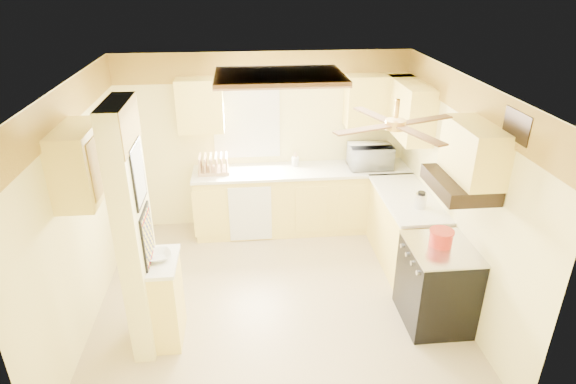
{
  "coord_description": "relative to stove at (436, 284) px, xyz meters",
  "views": [
    {
      "loc": [
        -0.3,
        -4.56,
        3.51
      ],
      "look_at": [
        0.18,
        0.35,
        1.18
      ],
      "focal_mm": 30.0,
      "sensor_mm": 36.0,
      "label": 1
    }
  ],
  "objects": [
    {
      "name": "floor",
      "position": [
        -1.67,
        0.55,
        -0.46
      ],
      "size": [
        4.0,
        4.0,
        0.0
      ],
      "primitive_type": "plane",
      "color": "tan",
      "rests_on": "ground"
    },
    {
      "name": "ceiling",
      "position": [
        -1.67,
        0.55,
        2.04
      ],
      "size": [
        4.0,
        4.0,
        0.0
      ],
      "primitive_type": "plane",
      "rotation": [
        3.14,
        0.0,
        0.0
      ],
      "color": "white",
      "rests_on": "wall_back"
    },
    {
      "name": "wall_back",
      "position": [
        -1.67,
        2.45,
        0.79
      ],
      "size": [
        4.0,
        0.0,
        4.0
      ],
      "primitive_type": "plane",
      "rotation": [
        1.57,
        0.0,
        0.0
      ],
      "color": "#FFF09B",
      "rests_on": "floor"
    },
    {
      "name": "wall_front",
      "position": [
        -1.67,
        -1.35,
        0.79
      ],
      "size": [
        4.0,
        0.0,
        4.0
      ],
      "primitive_type": "plane",
      "rotation": [
        -1.57,
        0.0,
        0.0
      ],
      "color": "#FFF09B",
      "rests_on": "floor"
    },
    {
      "name": "wall_left",
      "position": [
        -3.67,
        0.55,
        0.79
      ],
      "size": [
        0.0,
        3.8,
        3.8
      ],
      "primitive_type": "plane",
      "rotation": [
        1.57,
        0.0,
        1.57
      ],
      "color": "#FFF09B",
      "rests_on": "floor"
    },
    {
      "name": "wall_right",
      "position": [
        0.33,
        0.55,
        0.79
      ],
      "size": [
        0.0,
        3.8,
        3.8
      ],
      "primitive_type": "plane",
      "rotation": [
        1.57,
        0.0,
        -1.57
      ],
      "color": "#FFF09B",
      "rests_on": "floor"
    },
    {
      "name": "wallpaper_border",
      "position": [
        -1.67,
        2.43,
        1.84
      ],
      "size": [
        4.0,
        0.02,
        0.4
      ],
      "primitive_type": "cube",
      "color": "gold",
      "rests_on": "wall_back"
    },
    {
      "name": "partition_column",
      "position": [
        -3.02,
        0.0,
        0.79
      ],
      "size": [
        0.2,
        0.7,
        2.5
      ],
      "primitive_type": "cube",
      "color": "#FFF09B",
      "rests_on": "floor"
    },
    {
      "name": "partition_ledge",
      "position": [
        -2.8,
        0.0,
        -0.01
      ],
      "size": [
        0.25,
        0.55,
        0.9
      ],
      "primitive_type": "cube",
      "color": "#FFE16F",
      "rests_on": "floor"
    },
    {
      "name": "ledge_top",
      "position": [
        -2.8,
        0.0,
        0.46
      ],
      "size": [
        0.28,
        0.58,
        0.04
      ],
      "primitive_type": "cube",
      "color": "white",
      "rests_on": "partition_ledge"
    },
    {
      "name": "lower_cabinets_back",
      "position": [
        -1.17,
        2.15,
        -0.01
      ],
      "size": [
        3.0,
        0.6,
        0.9
      ],
      "primitive_type": "cube",
      "color": "#FFE16F",
      "rests_on": "floor"
    },
    {
      "name": "lower_cabinets_right",
      "position": [
        0.03,
        1.15,
        -0.01
      ],
      "size": [
        0.6,
        1.4,
        0.9
      ],
      "primitive_type": "cube",
      "color": "#FFE16F",
      "rests_on": "floor"
    },
    {
      "name": "countertop_back",
      "position": [
        -1.17,
        2.14,
        0.46
      ],
      "size": [
        3.04,
        0.64,
        0.04
      ],
      "primitive_type": "cube",
      "color": "white",
      "rests_on": "lower_cabinets_back"
    },
    {
      "name": "countertop_right",
      "position": [
        0.02,
        1.15,
        0.46
      ],
      "size": [
        0.64,
        1.44,
        0.04
      ],
      "primitive_type": "cube",
      "color": "white",
      "rests_on": "lower_cabinets_right"
    },
    {
      "name": "dishwasher_panel",
      "position": [
        -1.92,
        1.84,
        -0.03
      ],
      "size": [
        0.58,
        0.02,
        0.8
      ],
      "primitive_type": "cube",
      "color": "white",
      "rests_on": "lower_cabinets_back"
    },
    {
      "name": "window",
      "position": [
        -1.92,
        2.44,
        1.09
      ],
      "size": [
        0.92,
        0.02,
        1.02
      ],
      "color": "white",
      "rests_on": "wall_back"
    },
    {
      "name": "upper_cab_back_left",
      "position": [
        -2.52,
        2.27,
        1.39
      ],
      "size": [
        0.6,
        0.35,
        0.7
      ],
      "primitive_type": "cube",
      "color": "#FFE16F",
      "rests_on": "wall_back"
    },
    {
      "name": "upper_cab_back_right",
      "position": [
        -0.12,
        2.27,
        1.39
      ],
      "size": [
        0.9,
        0.35,
        0.7
      ],
      "primitive_type": "cube",
      "color": "#FFE16F",
      "rests_on": "wall_back"
    },
    {
      "name": "upper_cab_right",
      "position": [
        0.16,
        1.8,
        1.39
      ],
      "size": [
        0.35,
        1.0,
        0.7
      ],
      "primitive_type": "cube",
      "color": "#FFE16F",
      "rests_on": "wall_right"
    },
    {
      "name": "upper_cab_left_wall",
      "position": [
        -3.49,
        0.3,
        1.39
      ],
      "size": [
        0.35,
        0.75,
        0.7
      ],
      "primitive_type": "cube",
      "color": "#FFE16F",
      "rests_on": "wall_left"
    },
    {
      "name": "upper_cab_over_stove",
      "position": [
        0.16,
        0.0,
        1.49
      ],
      "size": [
        0.35,
        0.76,
        0.52
      ],
      "primitive_type": "cube",
      "color": "#FFE16F",
      "rests_on": "wall_right"
    },
    {
      "name": "stove",
      "position": [
        0.0,
        0.0,
        0.0
      ],
      "size": [
        0.68,
        0.77,
        0.92
      ],
      "color": "black",
      "rests_on": "floor"
    },
    {
      "name": "range_hood",
      "position": [
        0.07,
        0.0,
        1.16
      ],
      "size": [
        0.5,
        0.76,
        0.14
      ],
      "primitive_type": "cube",
      "color": "black",
      "rests_on": "upper_cab_over_stove"
    },
    {
      "name": "poster_menu",
      "position": [
        -2.91,
        0.0,
        1.39
      ],
      "size": [
        0.02,
        0.42,
        0.57
      ],
      "color": "black",
      "rests_on": "partition_column"
    },
    {
      "name": "poster_nashville",
      "position": [
        -2.91,
        0.0,
        0.74
      ],
      "size": [
        0.02,
        0.42,
        0.57
      ],
      "color": "black",
      "rests_on": "partition_column"
    },
    {
      "name": "ceiling_light_panel",
      "position": [
        -1.57,
        1.05,
        2.0
      ],
      "size": [
        1.35,
        0.95,
        0.06
      ],
      "color": "brown",
      "rests_on": "ceiling"
    },
    {
      "name": "ceiling_fan",
      "position": [
        -0.67,
        -0.15,
        1.83
      ],
      "size": [
        1.15,
        1.15,
        0.26
      ],
      "color": "gold",
      "rests_on": "ceiling"
    },
    {
      "name": "vent_grate",
      "position": [
        0.31,
        -0.35,
        1.84
      ],
      "size": [
        0.02,
        0.4,
        0.25
      ],
      "primitive_type": "cube",
      "color": "black",
      "rests_on": "wall_right"
    },
    {
      "name": "microwave",
      "position": [
        -0.22,
        2.13,
        0.64
      ],
      "size": [
        0.59,
        0.4,
        0.33
      ],
      "primitive_type": "imported",
      "rotation": [
        0.0,
        0.0,
        3.14
      ],
      "color": "white",
      "rests_on": "countertop_back"
    },
    {
      "name": "bowl",
      "position": [
        -2.84,
        0.03,
        0.51
      ],
      "size": [
        0.32,
        0.32,
        0.06
      ],
      "primitive_type": "imported",
      "rotation": [
        0.0,
        0.0,
        0.36
      ],
      "color": "white",
      "rests_on": "ledge_top"
    },
    {
      "name": "dutch_oven",
      "position": [
        -0.0,
        0.05,
        0.54
      ],
      "size": [
        0.25,
        0.25,
        0.17
      ],
      "color": "red",
      "rests_on": "stove"
    },
    {
      "name": "kettle",
      "position": [
        0.06,
        0.84,
        0.57
      ],
      "size": [
        0.13,
        0.13,
        0.2
      ],
      "color": "silver",
      "rests_on": "countertop_right"
    },
    {
      "name": "dish_rack",
      "position": [
        -2.4,
        2.16,
        0.57
      ],
      "size": [
        0.43,
        0.33,
        0.24
      ],
      "color": "tan",
      "rests_on": "countertop_back"
    },
    {
      "name": "utensil_crock",
      "position": [
        -1.25,
        2.28,
        0.55
      ],
      "size": [
        0.1,
        0.1,
        0.2
      ],
      "color": "white",
      "rests_on": "countertop_back"
    }
  ]
}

